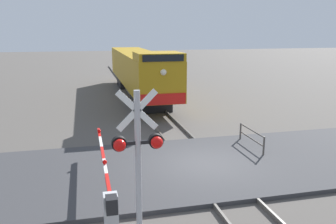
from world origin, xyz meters
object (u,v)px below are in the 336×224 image
(locomotive, at_px, (139,70))
(crossing_gate, at_px, (108,191))
(crossing_signal, at_px, (138,155))
(guard_railing, at_px, (251,137))

(locomotive, bearing_deg, crossing_gate, -101.70)
(locomotive, xyz_separation_m, crossing_gate, (-3.87, -18.69, -1.25))
(crossing_signal, relative_size, crossing_gate, 0.58)
(locomotive, xyz_separation_m, guard_railing, (2.79, -14.20, -1.50))
(crossing_gate, relative_size, guard_railing, 2.95)
(locomotive, height_order, crossing_gate, locomotive)
(crossing_gate, bearing_deg, guard_railing, 34.03)
(locomotive, xyz_separation_m, crossing_signal, (-3.25, -20.40, 0.38))
(crossing_signal, distance_m, guard_railing, 8.86)
(crossing_signal, bearing_deg, crossing_gate, 109.90)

